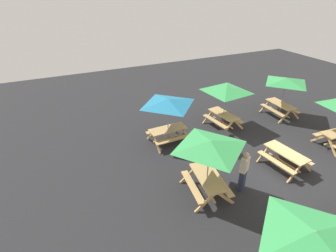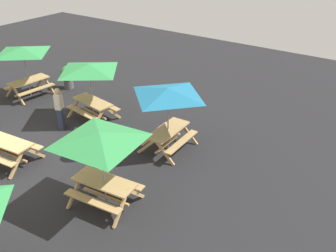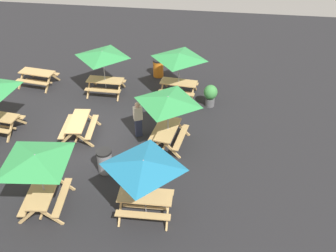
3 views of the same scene
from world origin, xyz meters
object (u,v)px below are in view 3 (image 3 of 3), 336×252
Objects in this scene: trash_bin_gray at (105,161)px; person_standing at (138,118)px; picnic_table_1 at (144,168)px; picnic_table_3 at (103,57)px; potted_plant_0 at (210,94)px; trash_bin_orange at (158,68)px; picnic_table_6 at (179,59)px; picnic_table_8 at (38,75)px; picnic_table_5 at (37,162)px; picnic_table_2 at (168,103)px; picnic_table_4 at (79,124)px.

trash_bin_gray is 0.59× the size of person_standing.
picnic_table_1 is 8.28m from picnic_table_3.
potted_plant_0 is (-3.69, -5.25, 0.14)m from trash_bin_gray.
picnic_table_3 is 2.38× the size of trash_bin_orange.
picnic_table_6 reaches higher than trash_bin_orange.
trash_bin_orange is at bearing -41.90° from potted_plant_0.
picnic_table_5 is at bearing 122.85° from picnic_table_8.
person_standing is at bearing -77.11° from picnic_table_1.
picnic_table_1 is at bearing 94.14° from picnic_table_6.
picnic_table_2 is at bearing 158.89° from picnic_table_8.
person_standing is (-0.79, -2.40, 0.39)m from trash_bin_gray.
picnic_table_3 is at bearing -74.35° from trash_bin_gray.
picnic_table_8 is at bearing -4.96° from potted_plant_0.
picnic_table_3 is 3.53m from trash_bin_orange.
trash_bin_orange is at bearing -136.25° from picnic_table_3.
picnic_table_8 is 6.36m from trash_bin_orange.
trash_bin_gray is at bearing 84.72° from trash_bin_orange.
picnic_table_6 is 1.19× the size of picnic_table_8.
picnic_table_1 is 10.77m from picnic_table_8.
picnic_table_8 is at bearing -160.67° from picnic_table_5.
potted_plant_0 is 0.66× the size of person_standing.
picnic_table_2 is 3.28m from trash_bin_gray.
trash_bin_gray is (1.91, -1.79, -1.49)m from picnic_table_1.
picnic_table_2 is 1.77m from person_standing.
potted_plant_0 is at bearing 114.54° from picnic_table_4.
picnic_table_8 is 9.08m from potted_plant_0.
picnic_table_1 is at bearing 96.92° from trash_bin_orange.
picnic_table_4 is 1.75× the size of potted_plant_0.
picnic_table_4 is 5.67m from picnic_table_6.
trash_bin_orange is at bearing -49.24° from picnic_table_6.
picnic_table_1 is 1.40× the size of person_standing.
picnic_table_8 is (3.62, -3.98, 0.00)m from picnic_table_4.
picnic_table_6 is (-0.17, -7.81, 0.00)m from picnic_table_1.
picnic_table_6 is at bearing -137.26° from person_standing.
picnic_table_6 is at bearing -173.02° from picnic_table_8.
picnic_table_2 is 6.22m from trash_bin_orange.
picnic_table_1 is 1.00× the size of picnic_table_3.
picnic_table_2 is at bearing 83.53° from picnic_table_4.
picnic_table_3 is 2.11× the size of potted_plant_0.
picnic_table_5 and picnic_table_6 have the same top height.
picnic_table_6 reaches higher than trash_bin_gray.
picnic_table_1 is at bearing 139.99° from picnic_table_8.
picnic_table_8 is 8.06m from trash_bin_gray.
person_standing is at bearing 44.44° from potted_plant_0.
picnic_table_4 is at bearing -48.68° from picnic_table_1.
picnic_table_6 is (-3.80, -3.96, 1.43)m from picnic_table_4.
picnic_table_1 is 7.39m from potted_plant_0.
picnic_table_1 is 2.38× the size of trash_bin_gray.
picnic_table_2 is 5.24m from picnic_table_3.
person_standing is at bearing 156.52° from picnic_table_8.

